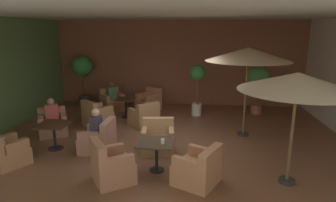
{
  "coord_description": "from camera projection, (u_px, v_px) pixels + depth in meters",
  "views": [
    {
      "loc": [
        0.8,
        -7.18,
        3.04
      ],
      "look_at": [
        0.0,
        0.47,
        1.14
      ],
      "focal_mm": 30.98,
      "sensor_mm": 36.0,
      "label": 1
    }
  ],
  "objects": [
    {
      "name": "ground_plane",
      "position": [
        166.0,
        147.0,
        7.74
      ],
      "size": [
        10.13,
        9.33,
        0.02
      ],
      "primitive_type": "cube",
      "color": "brown"
    },
    {
      "name": "wall_back_brick",
      "position": [
        179.0,
        63.0,
        11.79
      ],
      "size": [
        10.13,
        0.08,
        3.41
      ],
      "primitive_type": "cube",
      "color": "brown",
      "rests_on": "ground_plane"
    },
    {
      "name": "ceiling_slab",
      "position": [
        166.0,
        12.0,
        6.91
      ],
      "size": [
        10.13,
        9.33,
        0.06
      ],
      "primitive_type": "cube",
      "color": "silver",
      "rests_on": "wall_back_brick"
    },
    {
      "name": "cafe_table_front_left",
      "position": [
        157.0,
        147.0,
        6.29
      ],
      "size": [
        0.79,
        0.79,
        0.68
      ],
      "color": "black",
      "rests_on": "ground_plane"
    },
    {
      "name": "armchair_front_left_north",
      "position": [
        198.0,
        170.0,
        5.82
      ],
      "size": [
        1.06,
        1.07,
        0.81
      ],
      "color": "tan",
      "rests_on": "ground_plane"
    },
    {
      "name": "armchair_front_left_east",
      "position": [
        158.0,
        140.0,
        7.34
      ],
      "size": [
        0.87,
        0.82,
        0.83
      ],
      "color": "tan",
      "rests_on": "ground_plane"
    },
    {
      "name": "armchair_front_left_south",
      "position": [
        111.0,
        167.0,
        5.88
      ],
      "size": [
        1.04,
        1.04,
        0.91
      ],
      "color": "#B17557",
      "rests_on": "ground_plane"
    },
    {
      "name": "cafe_table_front_right",
      "position": [
        54.0,
        129.0,
        7.47
      ],
      "size": [
        0.76,
        0.76,
        0.68
      ],
      "color": "black",
      "rests_on": "ground_plane"
    },
    {
      "name": "armchair_front_right_north",
      "position": [
        7.0,
        152.0,
        6.61
      ],
      "size": [
        1.0,
        1.0,
        0.82
      ],
      "color": "#AE7853",
      "rests_on": "ground_plane"
    },
    {
      "name": "armchair_front_right_east",
      "position": [
        99.0,
        140.0,
        7.37
      ],
      "size": [
        0.82,
        0.78,
        0.84
      ],
      "color": "tan",
      "rests_on": "ground_plane"
    },
    {
      "name": "armchair_front_right_south",
      "position": [
        53.0,
        125.0,
        8.59
      ],
      "size": [
        1.04,
        1.04,
        0.78
      ],
      "color": "#B3795C",
      "rests_on": "ground_plane"
    },
    {
      "name": "cafe_table_mid_center",
      "position": [
        126.0,
        103.0,
        10.18
      ],
      "size": [
        0.64,
        0.64,
        0.68
      ],
      "color": "black",
      "rests_on": "ground_plane"
    },
    {
      "name": "armchair_mid_center_north",
      "position": [
        144.0,
        117.0,
        9.33
      ],
      "size": [
        1.08,
        1.08,
        0.8
      ],
      "color": "tan",
      "rests_on": "ground_plane"
    },
    {
      "name": "armchair_mid_center_east",
      "position": [
        149.0,
        102.0,
        11.1
      ],
      "size": [
        1.03,
        1.05,
        0.87
      ],
      "color": "#C17755",
      "rests_on": "ground_plane"
    },
    {
      "name": "armchair_mid_center_south",
      "position": [
        112.0,
        102.0,
        11.17
      ],
      "size": [
        1.07,
        1.08,
        0.84
      ],
      "color": "tan",
      "rests_on": "ground_plane"
    },
    {
      "name": "armchair_mid_center_west",
      "position": [
        97.0,
        116.0,
        9.39
      ],
      "size": [
        1.05,
        1.06,
        0.84
      ],
      "color": "tan",
      "rests_on": "ground_plane"
    },
    {
      "name": "patio_umbrella_tall_red",
      "position": [
        248.0,
        55.0,
        8.0
      ],
      "size": [
        2.38,
        2.38,
        2.56
      ],
      "color": "#2D2D2D",
      "rests_on": "ground_plane"
    },
    {
      "name": "patio_umbrella_center_beige",
      "position": [
        297.0,
        82.0,
        5.41
      ],
      "size": [
        2.22,
        2.22,
        2.27
      ],
      "color": "#2D2D2D",
      "rests_on": "ground_plane"
    },
    {
      "name": "potted_tree_left_corner",
      "position": [
        197.0,
        82.0,
        10.29
      ],
      "size": [
        0.56,
        0.56,
        1.84
      ],
      "color": "silver",
      "rests_on": "ground_plane"
    },
    {
      "name": "potted_tree_mid_left",
      "position": [
        258.0,
        81.0,
        10.5
      ],
      "size": [
        0.83,
        0.83,
        1.74
      ],
      "color": "#AE614E",
      "rests_on": "ground_plane"
    },
    {
      "name": "potted_tree_mid_right",
      "position": [
        82.0,
        70.0,
        11.61
      ],
      "size": [
        0.81,
        0.81,
        2.01
      ],
      "color": "#353235",
      "rests_on": "ground_plane"
    },
    {
      "name": "patron_blue_shirt",
      "position": [
        112.0,
        91.0,
        11.04
      ],
      "size": [
        0.4,
        0.38,
        0.64
      ],
      "color": "#4A6F52",
      "rests_on": "ground_plane"
    },
    {
      "name": "patron_by_window",
      "position": [
        96.0,
        123.0,
        7.27
      ],
      "size": [
        0.23,
        0.33,
        0.7
      ],
      "color": "#3E3646",
      "rests_on": "ground_plane"
    },
    {
      "name": "patron_with_friend",
      "position": [
        52.0,
        111.0,
        8.45
      ],
      "size": [
        0.43,
        0.37,
        0.71
      ],
      "color": "#BB4F47",
      "rests_on": "ground_plane"
    },
    {
      "name": "iced_drink_cup",
      "position": [
        163.0,
        141.0,
        6.12
      ],
      "size": [
        0.08,
        0.08,
        0.11
      ],
      "primitive_type": "cylinder",
      "color": "white",
      "rests_on": "cafe_table_front_left"
    }
  ]
}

